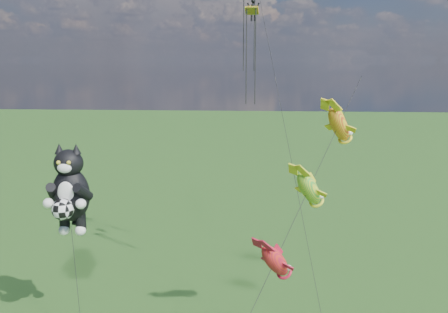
{
  "coord_description": "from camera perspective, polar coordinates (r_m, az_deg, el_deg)",
  "views": [
    {
      "loc": [
        14.02,
        -24.73,
        17.4
      ],
      "look_at": [
        11.66,
        8.71,
        10.93
      ],
      "focal_mm": 40.0,
      "sensor_mm": 36.0,
      "label": 1
    }
  ],
  "objects": [
    {
      "name": "fish_windsock_rig",
      "position": [
        25.57,
        7.81,
        -7.68
      ],
      "size": [
        9.67,
        12.84,
        16.53
      ],
      "rotation": [
        0.0,
        0.0,
        -0.32
      ],
      "color": "brown",
      "rests_on": "ground"
    },
    {
      "name": "parafoil_rig",
      "position": [
        37.63,
        3.51,
        15.34
      ],
      "size": [
        5.95,
        16.78,
        25.6
      ],
      "rotation": [
        0.0,
        0.0,
        0.39
      ],
      "color": "brown",
      "rests_on": "ground"
    },
    {
      "name": "cat_kite_rig",
      "position": [
        33.8,
        -17.24,
        -3.64
      ],
      "size": [
        3.06,
        4.3,
        12.19
      ],
      "rotation": [
        0.0,
        0.0,
        0.43
      ],
      "color": "brown",
      "rests_on": "ground"
    }
  ]
}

